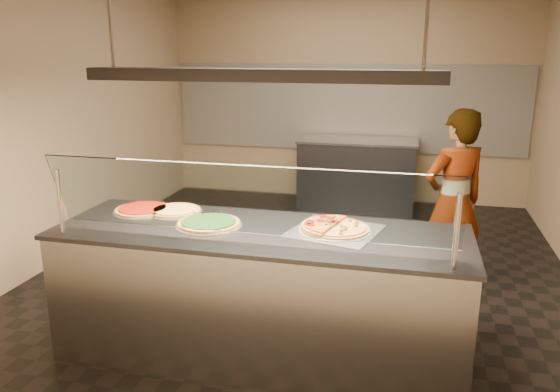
% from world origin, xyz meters
% --- Properties ---
extents(ground, '(5.00, 6.00, 0.02)m').
position_xyz_m(ground, '(0.00, 0.00, -0.01)').
color(ground, black).
rests_on(ground, ground).
extents(wall_back, '(5.00, 0.02, 3.00)m').
position_xyz_m(wall_back, '(0.00, 3.01, 1.50)').
color(wall_back, '#9F8667').
rests_on(wall_back, ground).
extents(wall_front, '(5.00, 0.02, 3.00)m').
position_xyz_m(wall_front, '(0.00, -3.01, 1.50)').
color(wall_front, '#9F8667').
rests_on(wall_front, ground).
extents(wall_left, '(0.02, 6.00, 3.00)m').
position_xyz_m(wall_left, '(-2.51, 0.00, 1.50)').
color(wall_left, '#9F8667').
rests_on(wall_left, ground).
extents(tile_band, '(4.90, 0.02, 1.20)m').
position_xyz_m(tile_band, '(0.00, 2.98, 1.30)').
color(tile_band, silver).
rests_on(tile_band, wall_back).
extents(serving_counter, '(2.80, 0.94, 0.93)m').
position_xyz_m(serving_counter, '(-0.02, -1.36, 0.47)').
color(serving_counter, '#B7B7BC').
rests_on(serving_counter, ground).
extents(sneeze_guard, '(2.56, 0.18, 0.54)m').
position_xyz_m(sneeze_guard, '(-0.02, -1.70, 1.23)').
color(sneeze_guard, '#B7B7BC').
rests_on(sneeze_guard, serving_counter).
extents(perforated_tray, '(0.66, 0.66, 0.01)m').
position_xyz_m(perforated_tray, '(0.48, -1.26, 0.94)').
color(perforated_tray, silver).
rests_on(perforated_tray, serving_counter).
extents(half_pizza_pepperoni, '(0.33, 0.49, 0.05)m').
position_xyz_m(half_pizza_pepperoni, '(0.37, -1.26, 0.96)').
color(half_pizza_pepperoni, '#935727').
rests_on(half_pizza_pepperoni, perforated_tray).
extents(half_pizza_sausage, '(0.33, 0.49, 0.04)m').
position_xyz_m(half_pizza_sausage, '(0.59, -1.26, 0.96)').
color(half_pizza_sausage, '#935727').
rests_on(half_pizza_sausage, perforated_tray).
extents(pizza_spinach, '(0.46, 0.46, 0.03)m').
position_xyz_m(pizza_spinach, '(-0.39, -1.35, 0.95)').
color(pizza_spinach, silver).
rests_on(pizza_spinach, serving_counter).
extents(pizza_cheese, '(0.40, 0.40, 0.03)m').
position_xyz_m(pizza_cheese, '(-0.74, -1.11, 0.94)').
color(pizza_cheese, silver).
rests_on(pizza_cheese, serving_counter).
extents(pizza_tomato, '(0.44, 0.44, 0.03)m').
position_xyz_m(pizza_tomato, '(-0.99, -1.14, 0.94)').
color(pizza_tomato, silver).
rests_on(pizza_tomato, serving_counter).
extents(pizza_spatula, '(0.28, 0.18, 0.02)m').
position_xyz_m(pizza_spatula, '(-0.52, -1.14, 0.96)').
color(pizza_spatula, '#B7B7BC').
rests_on(pizza_spatula, pizza_spinach).
extents(prep_table, '(1.57, 0.74, 0.93)m').
position_xyz_m(prep_table, '(0.24, 2.55, 0.47)').
color(prep_table, '#39393E').
rests_on(prep_table, ground).
extents(worker, '(0.71, 0.65, 1.63)m').
position_xyz_m(worker, '(1.33, 0.07, 0.82)').
color(worker, '#242328').
rests_on(worker, ground).
extents(heat_lamp_housing, '(2.30, 0.18, 0.08)m').
position_xyz_m(heat_lamp_housing, '(-0.02, -1.36, 1.95)').
color(heat_lamp_housing, '#39393E').
rests_on(heat_lamp_housing, ceiling).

